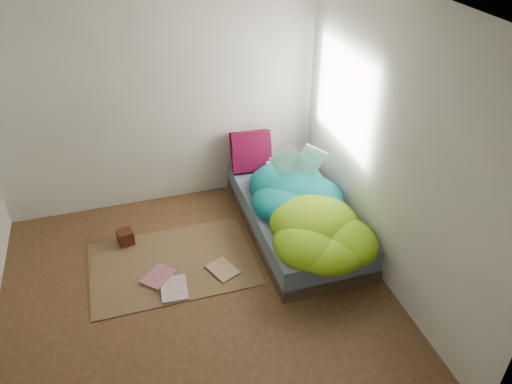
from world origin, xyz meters
TOP-DOWN VIEW (x-y plane):
  - ground at (0.00, 0.00)m, footprint 3.50×3.50m
  - room_walls at (0.01, 0.01)m, footprint 3.54×3.54m
  - bed at (1.22, 0.72)m, footprint 1.00×2.00m
  - duvet at (1.22, 0.50)m, footprint 0.96×1.84m
  - rug at (-0.15, 0.55)m, footprint 1.60×1.10m
  - pillow_floral at (1.37, 1.34)m, footprint 0.53×0.34m
  - pillow_magenta at (0.97, 1.55)m, footprint 0.46×0.17m
  - open_book at (1.30, 0.92)m, footprint 0.49×0.17m
  - wooden_box at (-0.56, 1.00)m, footprint 0.18×0.18m
  - floor_book_a at (-0.31, 0.19)m, footprint 0.27×0.35m
  - floor_book_b at (-0.39, 0.46)m, footprint 0.38×0.38m
  - floor_book_c at (0.20, 0.25)m, footprint 0.32×0.36m

SIDE VIEW (x-z plane):
  - ground at x=0.00m, z-range 0.00..0.00m
  - rug at x=-0.15m, z-range 0.00..0.01m
  - floor_book_c at x=0.20m, z-range 0.01..0.03m
  - floor_book_a at x=-0.31m, z-range 0.01..0.04m
  - floor_book_b at x=-0.39m, z-range 0.01..0.04m
  - wooden_box at x=-0.56m, z-range 0.01..0.16m
  - bed at x=1.22m, z-range 0.00..0.34m
  - pillow_floral at x=1.37m, z-range 0.34..0.46m
  - duvet at x=1.22m, z-range 0.34..0.68m
  - pillow_magenta at x=0.97m, z-range 0.34..0.80m
  - open_book at x=1.30m, z-range 0.68..0.97m
  - room_walls at x=0.01m, z-range 0.32..2.94m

